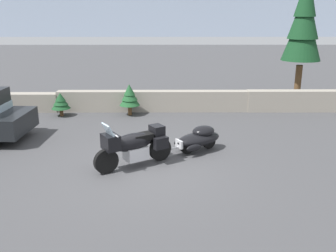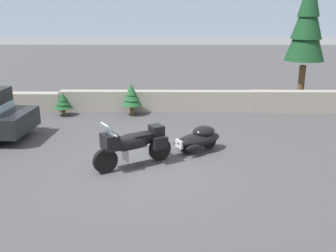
# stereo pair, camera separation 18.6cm
# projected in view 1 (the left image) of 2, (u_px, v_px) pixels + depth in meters

# --- Properties ---
(ground_plane) EXTENTS (80.00, 80.00, 0.00)m
(ground_plane) POSITION_uv_depth(u_px,v_px,m) (145.00, 169.00, 10.12)
(ground_plane) COLOR #424244
(stone_guard_wall) EXTENTS (24.00, 0.53, 0.89)m
(stone_guard_wall) POSITION_uv_depth(u_px,v_px,m) (158.00, 101.00, 15.87)
(stone_guard_wall) COLOR gray
(stone_guard_wall) RESTS_ON ground
(touring_motorcycle) EXTENTS (2.02, 1.47, 1.33)m
(touring_motorcycle) POSITION_uv_depth(u_px,v_px,m) (134.00, 145.00, 10.10)
(touring_motorcycle) COLOR black
(touring_motorcycle) RESTS_ON ground
(car_shaped_trailer) EXTENTS (2.05, 1.49, 0.76)m
(car_shaped_trailer) POSITION_uv_depth(u_px,v_px,m) (199.00, 138.00, 11.31)
(car_shaped_trailer) COLOR black
(car_shaped_trailer) RESTS_ON ground
(pine_tree_tall) EXTENTS (1.76, 1.76, 5.84)m
(pine_tree_tall) POSITION_uv_depth(u_px,v_px,m) (304.00, 21.00, 16.84)
(pine_tree_tall) COLOR brown
(pine_tree_tall) RESTS_ON ground
(pine_sapling_near) EXTENTS (0.76, 0.76, 0.95)m
(pine_sapling_near) POSITION_uv_depth(u_px,v_px,m) (61.00, 102.00, 15.09)
(pine_sapling_near) COLOR brown
(pine_sapling_near) RESTS_ON ground
(pine_sapling_farther) EXTENTS (0.82, 0.82, 1.28)m
(pine_sapling_farther) POSITION_uv_depth(u_px,v_px,m) (129.00, 96.00, 15.16)
(pine_sapling_farther) COLOR brown
(pine_sapling_farther) RESTS_ON ground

